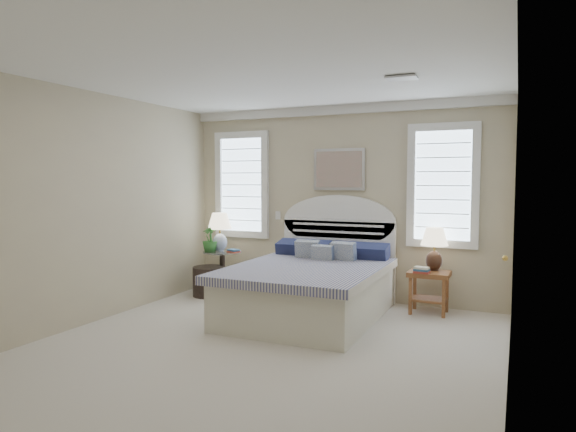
# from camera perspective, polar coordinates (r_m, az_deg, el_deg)

# --- Properties ---
(floor) EXTENTS (4.50, 5.00, 0.01)m
(floor) POSITION_cam_1_polar(r_m,az_deg,el_deg) (5.20, -3.41, -14.75)
(floor) COLOR beige
(floor) RESTS_ON ground
(ceiling) EXTENTS (4.50, 5.00, 0.01)m
(ceiling) POSITION_cam_1_polar(r_m,az_deg,el_deg) (5.03, -3.55, 15.81)
(ceiling) COLOR white
(ceiling) RESTS_ON wall_back
(wall_back) EXTENTS (4.50, 0.02, 2.70)m
(wall_back) POSITION_cam_1_polar(r_m,az_deg,el_deg) (7.24, 5.75, 1.45)
(wall_back) COLOR #C5B793
(wall_back) RESTS_ON floor
(wall_left) EXTENTS (0.02, 5.00, 2.70)m
(wall_left) POSITION_cam_1_polar(r_m,az_deg,el_deg) (6.30, -21.93, 0.80)
(wall_left) COLOR #C5B793
(wall_left) RESTS_ON floor
(wall_right) EXTENTS (0.02, 5.00, 2.70)m
(wall_right) POSITION_cam_1_polar(r_m,az_deg,el_deg) (4.37, 23.65, -0.53)
(wall_right) COLOR #C5B793
(wall_right) RESTS_ON floor
(crown_molding) EXTENTS (4.50, 0.08, 0.12)m
(crown_molding) POSITION_cam_1_polar(r_m,az_deg,el_deg) (7.26, 5.72, 11.66)
(crown_molding) COLOR white
(crown_molding) RESTS_ON wall_back
(hvac_vent) EXTENTS (0.30, 0.20, 0.02)m
(hvac_vent) POSITION_cam_1_polar(r_m,az_deg,el_deg) (5.37, 12.49, 14.75)
(hvac_vent) COLOR #B2B2B2
(hvac_vent) RESTS_ON ceiling
(switch_plate) EXTENTS (0.08, 0.01, 0.12)m
(switch_plate) POSITION_cam_1_polar(r_m,az_deg,el_deg) (7.59, -1.12, 0.07)
(switch_plate) COLOR white
(switch_plate) RESTS_ON wall_back
(window_left) EXTENTS (0.90, 0.06, 1.60)m
(window_left) POSITION_cam_1_polar(r_m,az_deg,el_deg) (7.84, -5.11, 3.47)
(window_left) COLOR #C9E6FF
(window_left) RESTS_ON wall_back
(window_right) EXTENTS (0.90, 0.06, 1.60)m
(window_right) POSITION_cam_1_polar(r_m,az_deg,el_deg) (6.90, 16.83, 3.25)
(window_right) COLOR #C9E6FF
(window_right) RESTS_ON wall_back
(painting) EXTENTS (0.74, 0.04, 0.58)m
(painting) POSITION_cam_1_polar(r_m,az_deg,el_deg) (7.19, 5.67, 5.18)
(painting) COLOR silver
(painting) RESTS_ON wall_back
(closet_door) EXTENTS (0.02, 1.80, 2.40)m
(closet_door) POSITION_cam_1_polar(r_m,az_deg,el_deg) (5.58, 23.52, -1.17)
(closet_door) COLOR white
(closet_door) RESTS_ON floor
(bed) EXTENTS (1.72, 2.28, 1.47)m
(bed) POSITION_cam_1_polar(r_m,az_deg,el_deg) (6.38, 2.70, -7.62)
(bed) COLOR beige
(bed) RESTS_ON floor
(side_table_left) EXTENTS (0.56, 0.56, 0.63)m
(side_table_left) POSITION_cam_1_polar(r_m,az_deg,el_deg) (7.63, -7.30, -5.72)
(side_table_left) COLOR black
(side_table_left) RESTS_ON floor
(nightstand_right) EXTENTS (0.50, 0.40, 0.53)m
(nightstand_right) POSITION_cam_1_polar(r_m,az_deg,el_deg) (6.71, 15.40, -7.19)
(nightstand_right) COLOR brown
(nightstand_right) RESTS_ON floor
(floor_pot) EXTENTS (0.58, 0.58, 0.42)m
(floor_pot) POSITION_cam_1_polar(r_m,az_deg,el_deg) (7.55, -8.76, -7.18)
(floor_pot) COLOR black
(floor_pot) RESTS_ON floor
(lamp_left) EXTENTS (0.43, 0.43, 0.57)m
(lamp_left) POSITION_cam_1_polar(r_m,az_deg,el_deg) (7.58, -7.59, -1.29)
(lamp_left) COLOR white
(lamp_left) RESTS_ON side_table_left
(lamp_right) EXTENTS (0.35, 0.35, 0.55)m
(lamp_right) POSITION_cam_1_polar(r_m,az_deg,el_deg) (6.74, 15.95, -3.01)
(lamp_right) COLOR black
(lamp_right) RESTS_ON nightstand_right
(potted_plant) EXTENTS (0.24, 0.24, 0.39)m
(potted_plant) POSITION_cam_1_polar(r_m,az_deg,el_deg) (7.52, -8.67, -2.52)
(potted_plant) COLOR #2E742F
(potted_plant) RESTS_ON side_table_left
(books_left) EXTENTS (0.20, 0.18, 0.05)m
(books_left) POSITION_cam_1_polar(r_m,az_deg,el_deg) (7.44, -6.06, -3.89)
(books_left) COLOR #AB372A
(books_left) RESTS_ON side_table_left
(books_right) EXTENTS (0.21, 0.17, 0.08)m
(books_right) POSITION_cam_1_polar(r_m,az_deg,el_deg) (6.54, 14.63, -5.84)
(books_right) COLOR #AB372A
(books_right) RESTS_ON nightstand_right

